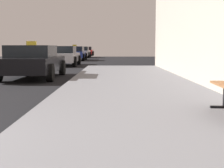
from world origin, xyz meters
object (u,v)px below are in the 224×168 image
(car_white, at_px, (82,52))
(car_red, at_px, (86,51))
(car_silver, at_px, (63,56))
(car_blue, at_px, (75,53))
(car_black, at_px, (33,62))

(car_white, height_order, car_red, same)
(car_silver, distance_m, car_blue, 9.06)
(car_blue, bearing_deg, car_black, -88.89)
(car_blue, bearing_deg, car_white, 90.58)
(car_silver, relative_size, car_red, 0.97)
(car_black, distance_m, car_red, 33.67)
(car_black, bearing_deg, car_white, 90.95)
(car_silver, height_order, car_red, same)
(car_silver, height_order, car_white, same)
(car_blue, relative_size, car_red, 1.02)
(car_black, relative_size, car_white, 1.08)
(car_silver, bearing_deg, car_white, 90.94)
(car_blue, distance_m, car_white, 8.08)
(car_white, bearing_deg, car_black, -89.05)
(car_silver, relative_size, car_white, 1.04)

